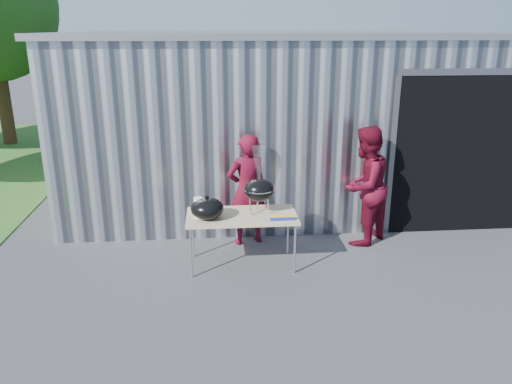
{
  "coord_description": "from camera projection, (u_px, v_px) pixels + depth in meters",
  "views": [
    {
      "loc": [
        -0.7,
        -5.62,
        3.17
      ],
      "look_at": [
        -0.14,
        0.79,
        1.05
      ],
      "focal_mm": 35.0,
      "sensor_mm": 36.0,
      "label": 1
    }
  ],
  "objects": [
    {
      "name": "building",
      "position": [
        291.0,
        111.0,
        10.3
      ],
      "size": [
        8.2,
        6.2,
        3.1
      ],
      "color": "silver",
      "rests_on": "ground"
    },
    {
      "name": "folding_table",
      "position": [
        242.0,
        217.0,
        6.8
      ],
      "size": [
        1.5,
        0.75,
        0.75
      ],
      "color": "tan",
      "rests_on": "ground"
    },
    {
      "name": "foil_box",
      "position": [
        282.0,
        218.0,
        6.59
      ],
      "size": [
        0.32,
        0.05,
        0.06
      ],
      "color": "#1926A8",
      "rests_on": "folding_table"
    },
    {
      "name": "ground",
      "position": [
        272.0,
        289.0,
        6.37
      ],
      "size": [
        80.0,
        80.0,
        0.0
      ],
      "primitive_type": "plane",
      "color": "#38383B"
    },
    {
      "name": "paper_towels",
      "position": [
        198.0,
        208.0,
        6.65
      ],
      "size": [
        0.12,
        0.12,
        0.28
      ],
      "primitive_type": "cylinder",
      "color": "white",
      "rests_on": "folding_table"
    },
    {
      "name": "grill_lid",
      "position": [
        207.0,
        208.0,
        6.61
      ],
      "size": [
        0.44,
        0.44,
        0.32
      ],
      "color": "black",
      "rests_on": "folding_table"
    },
    {
      "name": "person_cook",
      "position": [
        247.0,
        190.0,
        7.5
      ],
      "size": [
        0.71,
        0.57,
        1.7
      ],
      "primitive_type": "imported",
      "rotation": [
        0.0,
        0.0,
        3.44
      ],
      "color": "#55091A",
      "rests_on": "ground"
    },
    {
      "name": "person_bystander",
      "position": [
        364.0,
        186.0,
        7.5
      ],
      "size": [
        1.12,
        1.1,
        1.82
      ],
      "primitive_type": "imported",
      "rotation": [
        0.0,
        0.0,
        3.88
      ],
      "color": "#55091A",
      "rests_on": "ground"
    },
    {
      "name": "kettle_grill",
      "position": [
        259.0,
        183.0,
        6.73
      ],
      "size": [
        0.42,
        0.42,
        0.93
      ],
      "color": "black",
      "rests_on": "folding_table"
    },
    {
      "name": "white_tub",
      "position": [
        201.0,
        208.0,
        6.91
      ],
      "size": [
        0.2,
        0.15,
        0.1
      ],
      "primitive_type": "cube",
      "color": "white",
      "rests_on": "folding_table"
    }
  ]
}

